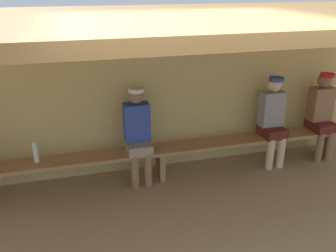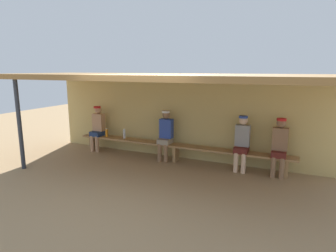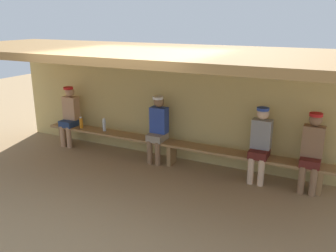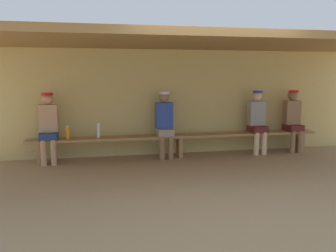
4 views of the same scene
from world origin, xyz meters
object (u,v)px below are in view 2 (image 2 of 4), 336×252
object	(u,v)px
water_bottle_orange	(124,134)
player_middle	(242,141)
bench	(176,147)
player_with_sunglasses	(166,133)
player_near_post	(280,144)
player_leftmost	(98,126)
support_post	(20,125)
water_bottle_clear	(107,133)

from	to	relation	value
water_bottle_orange	player_middle	bearing A→B (deg)	-0.29
bench	water_bottle_orange	xyz separation A→B (m)	(-1.63, 0.02, 0.21)
player_middle	water_bottle_orange	xyz separation A→B (m)	(-3.35, 0.02, -0.15)
player_middle	water_bottle_orange	distance (m)	3.35
player_with_sunglasses	bench	bearing A→B (deg)	-0.66
player_near_post	player_leftmost	xyz separation A→B (m)	(-5.12, 0.00, 0.00)
player_middle	player_leftmost	distance (m)	4.27
player_middle	player_with_sunglasses	xyz separation A→B (m)	(-2.03, 0.00, 0.00)
player_leftmost	player_middle	bearing A→B (deg)	0.00
support_post	water_bottle_orange	bearing A→B (deg)	52.98
player_leftmost	water_bottle_orange	bearing A→B (deg)	1.04
support_post	player_near_post	world-z (taller)	support_post
player_with_sunglasses	player_near_post	bearing A→B (deg)	0.00
bench	player_near_post	distance (m)	2.59
water_bottle_orange	water_bottle_clear	distance (m)	0.58
support_post	bench	bearing A→B (deg)	33.04
player_leftmost	player_near_post	bearing A→B (deg)	0.00
support_post	player_near_post	size ratio (longest dim) A/B	1.64
player_with_sunglasses	player_middle	bearing A→B (deg)	0.00
support_post	player_leftmost	xyz separation A→B (m)	(0.67, 2.10, -0.35)
player_near_post	player_leftmost	size ratio (longest dim) A/B	1.00
water_bottle_orange	water_bottle_clear	world-z (taller)	water_bottle_orange
player_leftmost	water_bottle_orange	size ratio (longest dim) A/B	4.76
player_near_post	water_bottle_orange	bearing A→B (deg)	179.77
bench	water_bottle_clear	xyz separation A→B (m)	(-2.21, -0.04, 0.19)
bench	player_middle	size ratio (longest dim) A/B	4.46
support_post	bench	xyz separation A→B (m)	(3.23, 2.10, -0.71)
bench	water_bottle_clear	size ratio (longest dim) A/B	23.44
water_bottle_orange	player_leftmost	bearing A→B (deg)	-178.96
support_post	water_bottle_clear	size ratio (longest dim) A/B	8.60
player_leftmost	water_bottle_clear	size ratio (longest dim) A/B	5.26
player_with_sunglasses	water_bottle_orange	bearing A→B (deg)	179.27
player_middle	player_near_post	bearing A→B (deg)	0.00
support_post	player_near_post	bearing A→B (deg)	19.96
support_post	water_bottle_orange	world-z (taller)	support_post
support_post	player_leftmost	distance (m)	2.24
player_with_sunglasses	water_bottle_clear	distance (m)	1.91
support_post	player_with_sunglasses	distance (m)	3.62
bench	player_with_sunglasses	bearing A→B (deg)	179.34
player_with_sunglasses	water_bottle_orange	distance (m)	1.33
player_with_sunglasses	water_bottle_clear	world-z (taller)	player_with_sunglasses
water_bottle_orange	bench	bearing A→B (deg)	-0.72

